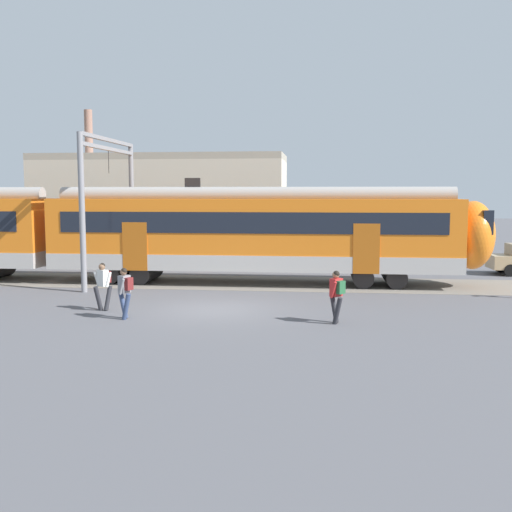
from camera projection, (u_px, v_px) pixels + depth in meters
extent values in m
plane|color=#515156|center=(215.00, 309.00, 20.92)|extent=(160.00, 160.00, 0.00)
cube|color=slate|center=(21.00, 279.00, 28.25)|extent=(80.00, 4.40, 0.01)
cube|color=#B2ADA8|center=(252.00, 260.00, 26.93)|extent=(18.00, 3.06, 0.70)
cube|color=orange|center=(252.00, 226.00, 26.77)|extent=(18.00, 3.00, 2.40)
cube|color=black|center=(248.00, 223.00, 25.25)|extent=(16.56, 0.03, 0.90)
cube|color=#AC5413|center=(366.00, 249.00, 24.81)|extent=(1.10, 0.04, 2.10)
cube|color=#AC5413|center=(135.00, 246.00, 25.90)|extent=(1.10, 0.04, 2.10)
cylinder|color=gray|center=(252.00, 195.00, 26.62)|extent=(17.64, 0.70, 0.70)
cube|color=black|center=(193.00, 182.00, 26.86)|extent=(0.70, 0.12, 0.40)
cylinder|color=black|center=(394.00, 275.00, 26.30)|extent=(0.90, 2.40, 0.90)
cylinder|color=black|center=(362.00, 275.00, 26.45)|extent=(0.90, 2.40, 0.90)
cylinder|color=black|center=(147.00, 272.00, 27.53)|extent=(0.90, 2.40, 0.90)
cylinder|color=black|center=(118.00, 271.00, 27.68)|extent=(0.90, 2.40, 0.90)
ellipsoid|color=orange|center=(472.00, 235.00, 25.75)|extent=(1.80, 2.85, 2.95)
cube|color=black|center=(481.00, 221.00, 25.65)|extent=(0.40, 2.40, 1.00)
cylinder|color=#28282D|center=(98.00, 299.00, 20.63)|extent=(0.31, 0.38, 0.87)
cylinder|color=#28282D|center=(108.00, 298.00, 20.74)|extent=(0.31, 0.38, 0.87)
cube|color=silver|center=(103.00, 278.00, 20.61)|extent=(0.43, 0.39, 0.56)
cylinder|color=silver|center=(109.00, 280.00, 20.54)|extent=(0.20, 0.26, 0.52)
cylinder|color=silver|center=(97.00, 279.00, 20.68)|extent=(0.20, 0.26, 0.52)
sphere|color=brown|center=(102.00, 267.00, 20.55)|extent=(0.22, 0.22, 0.22)
sphere|color=black|center=(102.00, 266.00, 20.56)|extent=(0.20, 0.20, 0.20)
cube|color=maroon|center=(107.00, 277.00, 20.75)|extent=(0.32, 0.28, 0.40)
cylinder|color=navy|center=(123.00, 305.00, 19.44)|extent=(0.38, 0.27, 0.87)
cylinder|color=navy|center=(126.00, 307.00, 19.15)|extent=(0.38, 0.27, 0.87)
cube|color=gray|center=(124.00, 284.00, 19.22)|extent=(0.36, 0.42, 0.56)
cylinder|color=gray|center=(122.00, 287.00, 19.00)|extent=(0.26, 0.17, 0.52)
cylinder|color=gray|center=(127.00, 284.00, 19.46)|extent=(0.26, 0.17, 0.52)
sphere|color=brown|center=(124.00, 272.00, 19.19)|extent=(0.22, 0.22, 0.22)
sphere|color=black|center=(124.00, 271.00, 19.18)|extent=(0.20, 0.20, 0.20)
cube|color=maroon|center=(129.00, 284.00, 19.14)|extent=(0.25, 0.32, 0.40)
cylinder|color=#28282D|center=(334.00, 309.00, 18.79)|extent=(0.36, 0.35, 0.87)
cylinder|color=#28282D|center=(337.00, 311.00, 18.46)|extent=(0.36, 0.35, 0.87)
cube|color=red|center=(336.00, 287.00, 18.55)|extent=(0.42, 0.43, 0.56)
cylinder|color=red|center=(333.00, 290.00, 18.35)|extent=(0.24, 0.23, 0.52)
cylinder|color=red|center=(339.00, 288.00, 18.76)|extent=(0.24, 0.23, 0.52)
sphere|color=#9E7051|center=(336.00, 275.00, 18.52)|extent=(0.22, 0.22, 0.22)
sphere|color=black|center=(336.00, 274.00, 18.51)|extent=(0.20, 0.20, 0.20)
cube|color=#235633|center=(341.00, 287.00, 18.41)|extent=(0.31, 0.32, 0.40)
cylinder|color=black|center=(500.00, 267.00, 30.69)|extent=(0.60, 0.21, 0.60)
cylinder|color=black|center=(510.00, 270.00, 29.15)|extent=(0.60, 0.21, 0.60)
cylinder|color=gray|center=(82.00, 213.00, 24.26)|extent=(0.24, 0.24, 6.50)
cylinder|color=gray|center=(132.00, 209.00, 30.58)|extent=(0.24, 0.24, 6.50)
cube|color=gray|center=(108.00, 140.00, 27.09)|extent=(0.20, 6.40, 0.16)
cube|color=gray|center=(108.00, 149.00, 27.13)|extent=(0.20, 6.40, 0.16)
cylinder|color=black|center=(109.00, 162.00, 27.19)|extent=(0.03, 0.03, 1.00)
cube|color=beige|center=(162.00, 210.00, 37.19)|extent=(15.26, 5.00, 6.00)
cube|color=#9F9686|center=(161.00, 158.00, 36.85)|extent=(15.26, 5.00, 0.40)
cylinder|color=#8C6656|center=(89.00, 136.00, 37.21)|extent=(0.50, 0.50, 3.20)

